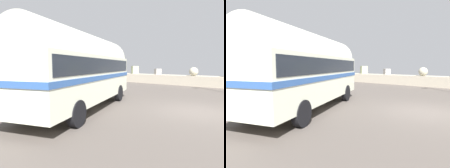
% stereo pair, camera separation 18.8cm
% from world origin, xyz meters
% --- Properties ---
extents(ground, '(32.00, 26.00, 0.02)m').
position_xyz_m(ground, '(0.00, 0.00, 0.01)').
color(ground, '#524A44').
extents(vintage_coach, '(5.59, 8.83, 3.70)m').
position_xyz_m(vintage_coach, '(-4.51, -3.13, 2.05)').
color(vintage_coach, black).
rests_on(vintage_coach, ground).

